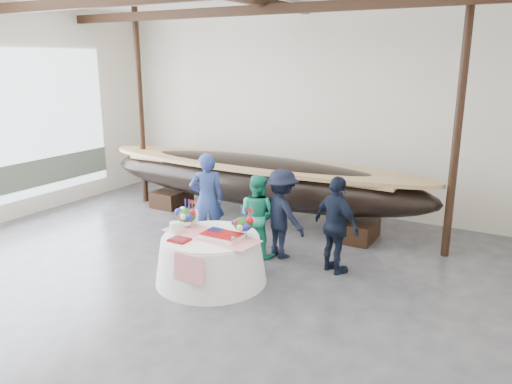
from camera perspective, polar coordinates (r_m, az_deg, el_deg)
The scene contains 10 objects.
floor at distance 7.34m, azimuth -15.08°, elevation -12.99°, with size 10.00×12.00×0.01m, color #3D3D42.
wall_back at distance 11.55m, azimuth 5.76°, elevation 9.31°, with size 10.00×0.02×4.50m, color silver.
pavilion_structure at distance 7.09m, azimuth -12.81°, elevation 19.69°, with size 9.80×11.76×4.50m.
longboat_display at distance 10.51m, azimuth -0.12°, elevation 1.41°, with size 7.61×1.52×1.43m.
banquet_table at distance 7.86m, azimuth -5.16°, elevation -7.55°, with size 1.74×1.74×0.75m.
tabletop_items at distance 7.81m, azimuth -5.12°, elevation -3.61°, with size 1.65×0.95×0.40m.
guest_woman_blue at distance 9.23m, azimuth -5.63°, elevation -0.84°, with size 0.64×0.42×1.74m, color navy.
guest_woman_teal at distance 8.72m, azimuth 0.13°, elevation -2.66°, with size 0.71×0.56×1.47m, color #1D9770.
guest_man_left at distance 8.64m, azimuth 2.94°, elevation -2.50°, with size 1.02×0.58×1.57m, color black.
guest_man_right at distance 8.09m, azimuth 9.17°, elevation -3.78°, with size 0.94×0.39×1.60m, color black.
Camera 1 is at (4.73, -4.47, 3.38)m, focal length 35.00 mm.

